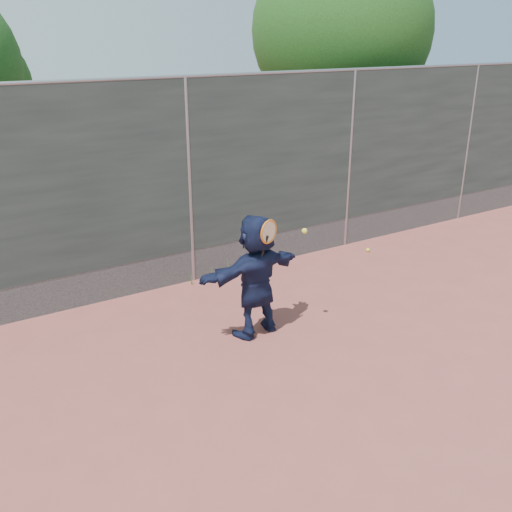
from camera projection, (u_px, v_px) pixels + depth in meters
ground at (339, 394)px, 6.00m from camera, size 80.00×80.00×0.00m
player at (256, 276)px, 6.96m from camera, size 1.49×0.61×1.56m
ball_ground at (368, 250)px, 9.89m from camera, size 0.07×0.07×0.07m
fence at (189, 179)px, 8.20m from camera, size 20.00×0.06×3.03m
swing_action at (272, 233)px, 6.63m from camera, size 0.68×0.15×0.51m
tree_right at (347, 36)px, 11.57m from camera, size 3.78×3.60×5.39m
weed_clump at (214, 270)px, 8.78m from camera, size 0.68×0.07×0.30m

